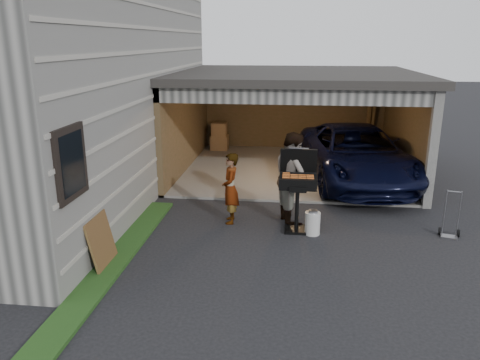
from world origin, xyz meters
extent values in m
plane|color=black|center=(0.00, 0.00, 0.00)|extent=(80.00, 80.00, 0.00)
cube|color=#474744|center=(-6.00, 4.00, 2.75)|extent=(7.00, 11.00, 5.50)
cube|color=#193814|center=(-2.25, -1.00, 0.03)|extent=(0.50, 8.00, 0.06)
cube|color=#605E59|center=(0.75, 6.50, 0.03)|extent=(6.50, 6.00, 0.06)
cube|color=#443A1F|center=(0.75, 9.43, 1.35)|extent=(6.50, 0.15, 2.70)
cube|color=#443A1F|center=(3.92, 6.50, 1.35)|extent=(0.15, 6.00, 2.70)
cube|color=#443A1F|center=(-2.42, 6.50, 1.35)|extent=(0.15, 6.00, 2.70)
cube|color=#2D2B28|center=(0.75, 6.50, 2.80)|extent=(6.80, 6.30, 0.20)
cube|color=#474744|center=(0.75, 3.58, 2.52)|extent=(6.50, 0.16, 0.36)
cube|color=beige|center=(0.75, 4.80, 2.62)|extent=(6.00, 2.40, 0.06)
cube|color=#474744|center=(3.90, 3.55, 1.35)|extent=(0.20, 0.18, 2.70)
cube|color=olive|center=(-1.80, 8.70, 0.31)|extent=(0.60, 0.50, 0.50)
cube|color=olive|center=(-1.80, 8.70, 0.79)|extent=(0.50, 0.45, 0.45)
cube|color=olive|center=(3.20, 8.60, 0.36)|extent=(0.55, 0.50, 0.60)
cube|color=#50341B|center=(3.38, 9.20, 1.20)|extent=(0.24, 0.43, 2.20)
imported|color=black|center=(2.46, 5.40, 0.74)|extent=(3.15, 5.58, 1.47)
imported|color=silver|center=(-0.50, 2.12, 0.76)|extent=(0.43, 0.60, 1.51)
imported|color=#49211D|center=(0.80, 2.40, 0.96)|extent=(0.98, 1.11, 1.93)
cube|color=black|center=(0.90, 1.81, 0.03)|extent=(0.47, 0.47, 0.06)
cylinder|color=black|center=(0.90, 1.81, 0.50)|extent=(0.08, 0.08, 0.94)
cube|color=black|center=(0.90, 1.81, 1.04)|extent=(0.74, 0.52, 0.22)
cube|color=#59595B|center=(0.90, 1.81, 1.14)|extent=(0.67, 0.45, 0.02)
cube|color=black|center=(0.90, 2.13, 1.39)|extent=(0.74, 0.13, 0.52)
cylinder|color=silver|center=(1.22, 1.67, 0.23)|extent=(0.40, 0.40, 0.46)
cube|color=#50341B|center=(-2.40, -0.16, 0.45)|extent=(0.23, 0.82, 0.90)
cube|color=slate|center=(3.90, 1.80, 0.02)|extent=(0.34, 0.26, 0.04)
cylinder|color=black|center=(3.75, 1.94, 0.08)|extent=(0.07, 0.16, 0.16)
cylinder|color=black|center=(4.10, 1.86, 0.08)|extent=(0.07, 0.16, 0.16)
cylinder|color=slate|center=(3.80, 1.93, 0.48)|extent=(0.03, 0.03, 0.92)
cylinder|color=slate|center=(4.05, 1.87, 0.48)|extent=(0.03, 0.03, 0.92)
cylinder|color=slate|center=(3.92, 1.90, 0.92)|extent=(0.26, 0.09, 0.03)
camera|label=1|loc=(0.80, -7.14, 3.74)|focal=35.00mm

